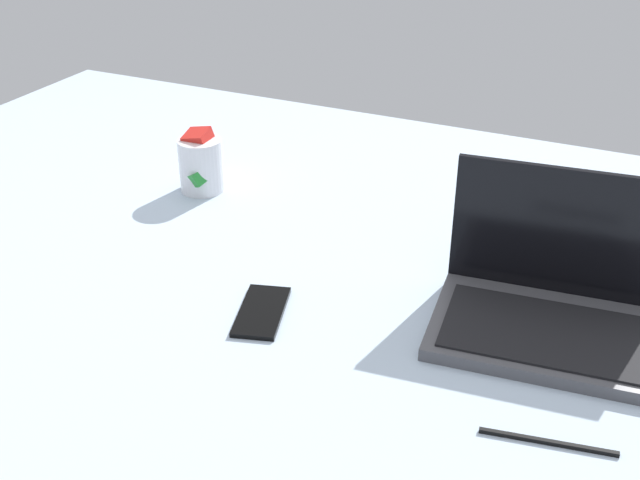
# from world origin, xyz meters

# --- Properties ---
(bed_mattress) EXTENTS (1.80, 1.40, 0.18)m
(bed_mattress) POSITION_xyz_m (0.00, 0.00, 0.09)
(bed_mattress) COLOR silver
(bed_mattress) RESTS_ON ground
(laptop) EXTENTS (0.35, 0.26, 0.23)m
(laptop) POSITION_xyz_m (0.60, -0.07, 0.22)
(laptop) COLOR #4C4C51
(laptop) RESTS_ON bed_mattress
(snack_cup) EXTENTS (0.09, 0.10, 0.13)m
(snack_cup) POSITION_xyz_m (-0.13, 0.13, 0.24)
(snack_cup) COLOR silver
(snack_cup) RESTS_ON bed_mattress
(cell_phone) EXTENTS (0.10, 0.15, 0.01)m
(cell_phone) POSITION_xyz_m (0.20, -0.22, 0.18)
(cell_phone) COLOR black
(cell_phone) RESTS_ON bed_mattress
(charger_cable) EXTENTS (0.17, 0.04, 0.01)m
(charger_cable) POSITION_xyz_m (0.66, -0.32, 0.18)
(charger_cable) COLOR black
(charger_cable) RESTS_ON bed_mattress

